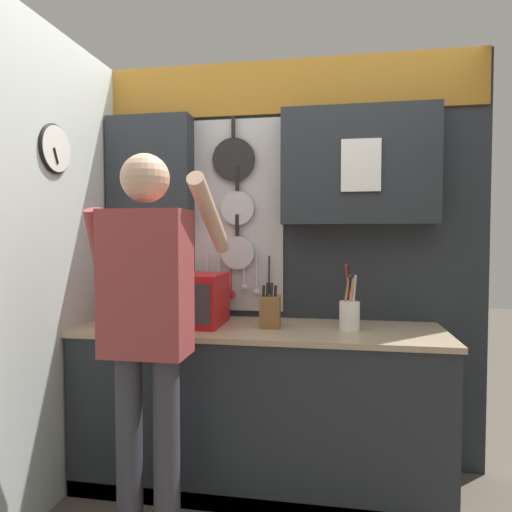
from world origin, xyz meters
TOP-DOWN VIEW (x-y plane):
  - ground_plane at (0.00, 0.00)m, footprint 14.00×14.00m
  - base_cabinet_counter at (0.00, -0.00)m, footprint 2.04×0.66m
  - back_wall_unit at (0.02, 0.30)m, footprint 2.61×0.22m
  - side_wall at (-1.04, -0.39)m, footprint 0.07×1.60m
  - microwave at (-0.47, 0.01)m, footprint 0.51×0.38m
  - knife_block at (0.06, 0.01)m, footprint 0.12×0.16m
  - utensil_crock at (0.50, 0.01)m, footprint 0.11×0.11m
  - person at (-0.42, -0.58)m, footprint 0.54×0.62m

SIDE VIEW (x-z plane):
  - ground_plane at x=0.00m, z-range 0.00..0.00m
  - base_cabinet_counter at x=0.00m, z-range 0.00..0.90m
  - knife_block at x=0.06m, z-range 0.86..1.12m
  - utensil_crock at x=0.50m, z-range 0.81..1.17m
  - microwave at x=-0.47m, z-range 0.90..1.19m
  - person at x=-0.42m, z-range 0.18..1.96m
  - side_wall at x=-1.04m, z-range 0.01..2.50m
  - back_wall_unit at x=0.02m, z-range 0.25..2.74m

